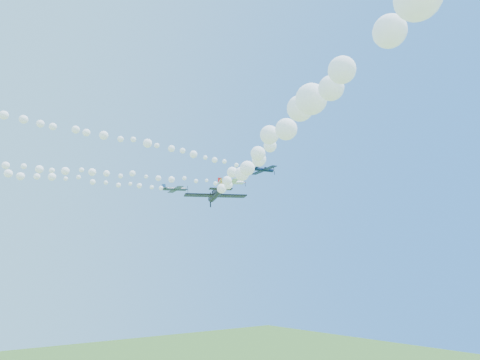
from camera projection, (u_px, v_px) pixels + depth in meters
plane_white at (232, 183)px, 94.69m from camera, size 6.92×7.31×1.87m
smoke_trail_white at (29, 168)px, 81.11m from camera, size 77.59×28.91×2.96m
plane_navy at (264, 170)px, 87.82m from camera, size 6.89×7.09×1.89m
smoke_trail_navy at (48, 123)px, 60.51m from camera, size 84.52×4.11×2.69m
plane_grey at (175, 189)px, 85.92m from camera, size 6.09×6.44×1.64m
plane_black at (216, 195)px, 54.14m from camera, size 8.37×7.90×2.50m
smoke_trail_black at (365, 53)px, 19.41m from camera, size 29.17×63.52×3.22m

